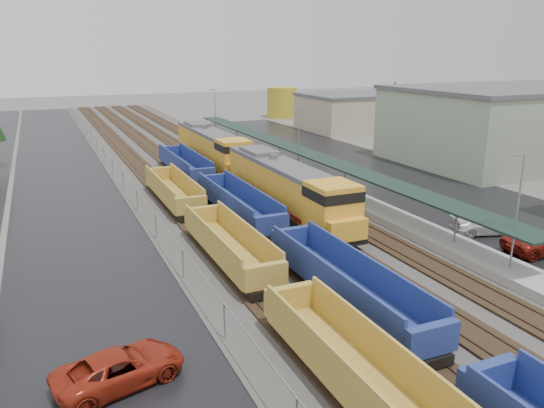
# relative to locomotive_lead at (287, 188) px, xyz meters

# --- Properties ---
(ballast_strip) EXTENTS (20.00, 160.00, 0.08)m
(ballast_strip) POSITION_rel_locomotive_lead_xyz_m (-2.00, 22.95, -2.53)
(ballast_strip) COLOR #302D2B
(ballast_strip) RESTS_ON ground
(trackbed) EXTENTS (14.60, 160.00, 0.22)m
(trackbed) POSITION_rel_locomotive_lead_xyz_m (-2.00, 22.95, -2.41)
(trackbed) COLOR black
(trackbed) RESTS_ON ground
(west_parking_lot) EXTENTS (10.00, 160.00, 0.02)m
(west_parking_lot) POSITION_rel_locomotive_lead_xyz_m (-17.00, 22.95, -2.56)
(west_parking_lot) COLOR black
(west_parking_lot) RESTS_ON ground
(east_commuter_lot) EXTENTS (16.00, 100.00, 0.02)m
(east_commuter_lot) POSITION_rel_locomotive_lead_xyz_m (17.00, 12.95, -2.56)
(east_commuter_lot) COLOR black
(east_commuter_lot) RESTS_ON ground
(station_platform) EXTENTS (3.00, 80.00, 8.00)m
(station_platform) POSITION_rel_locomotive_lead_xyz_m (7.50, 12.96, -1.84)
(station_platform) COLOR #9E9B93
(station_platform) RESTS_ON ground
(chainlink_fence) EXTENTS (0.08, 160.04, 2.02)m
(chainlink_fence) POSITION_rel_locomotive_lead_xyz_m (-11.50, 21.39, -0.96)
(chainlink_fence) COLOR gray
(chainlink_fence) RESTS_ON ground
(industrial_buildings) EXTENTS (32.52, 75.30, 9.50)m
(industrial_buildings) POSITION_rel_locomotive_lead_xyz_m (35.76, 8.79, 1.68)
(industrial_buildings) COLOR tan
(industrial_buildings) RESTS_ON ground
(distant_hills) EXTENTS (301.00, 140.00, 25.20)m
(distant_hills) POSITION_rel_locomotive_lead_xyz_m (42.79, 173.63, -2.57)
(distant_hills) COLOR #4F634D
(distant_hills) RESTS_ON ground
(tree_east) EXTENTS (4.40, 4.40, 10.00)m
(tree_east) POSITION_rel_locomotive_lead_xyz_m (26.00, 20.95, 3.90)
(tree_east) COLOR #332316
(tree_east) RESTS_ON ground
(locomotive_lead) EXTENTS (3.26, 21.51, 4.87)m
(locomotive_lead) POSITION_rel_locomotive_lead_xyz_m (0.00, 0.00, 0.00)
(locomotive_lead) COLOR black
(locomotive_lead) RESTS_ON ground
(locomotive_trail) EXTENTS (3.26, 21.51, 4.87)m
(locomotive_trail) POSITION_rel_locomotive_lead_xyz_m (0.00, 21.00, 0.00)
(locomotive_trail) COLOR black
(locomotive_trail) RESTS_ON ground
(well_string_yellow) EXTENTS (2.70, 75.83, 2.40)m
(well_string_yellow) POSITION_rel_locomotive_lead_xyz_m (-8.00, -23.37, -1.39)
(well_string_yellow) COLOR #B28C31
(well_string_yellow) RESTS_ON ground
(well_string_blue) EXTENTS (2.75, 85.42, 2.44)m
(well_string_blue) POSITION_rel_locomotive_lead_xyz_m (-4.00, -16.11, -1.37)
(well_string_blue) COLOR navy
(well_string_blue) RESTS_ON ground
(storage_tank) EXTENTS (6.38, 6.38, 6.38)m
(storage_tank) POSITION_rel_locomotive_lead_xyz_m (29.56, 65.17, 0.62)
(storage_tank) COLOR #B29823
(storage_tank) RESTS_ON ground
(parked_car_west_c) EXTENTS (3.98, 6.08, 1.56)m
(parked_car_west_c) POSITION_rel_locomotive_lead_xyz_m (-16.78, -18.68, -1.79)
(parked_car_west_c) COLOR #9C2613
(parked_car_west_c) RESTS_ON ground
(parked_car_east_b) EXTENTS (3.11, 6.00, 1.62)m
(parked_car_east_b) POSITION_rel_locomotive_lead_xyz_m (13.03, -14.84, -1.76)
(parked_car_east_b) COLOR maroon
(parked_car_east_b) RESTS_ON ground
(parked_car_east_c) EXTENTS (3.37, 5.38, 1.45)m
(parked_car_east_c) POSITION_rel_locomotive_lead_xyz_m (12.17, -10.10, -1.85)
(parked_car_east_c) COLOR silver
(parked_car_east_c) RESTS_ON ground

